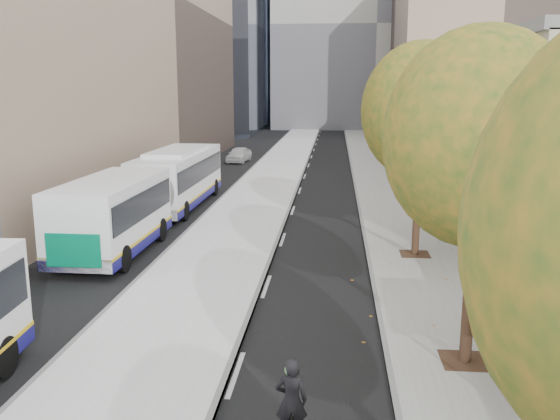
# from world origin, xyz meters

# --- Properties ---
(bus_platform) EXTENTS (4.25, 150.00, 0.15)m
(bus_platform) POSITION_xyz_m (-3.88, 35.00, 0.07)
(bus_platform) COLOR silver
(bus_platform) RESTS_ON ground
(sidewalk) EXTENTS (4.75, 150.00, 0.08)m
(sidewalk) POSITION_xyz_m (4.12, 35.00, 0.04)
(sidewalk) COLOR gray
(sidewalk) RESTS_ON ground
(building_tan) EXTENTS (18.00, 92.00, 8.00)m
(building_tan) POSITION_xyz_m (15.50, 64.00, 4.00)
(building_tan) COLOR tan
(building_tan) RESTS_ON ground
(building_far_block) EXTENTS (30.00, 18.00, 30.00)m
(building_far_block) POSITION_xyz_m (6.00, 96.00, 15.00)
(building_far_block) COLOR #A4A197
(building_far_block) RESTS_ON ground
(tree_c) EXTENTS (4.20, 4.20, 7.28)m
(tree_c) POSITION_xyz_m (3.60, 13.00, 5.25)
(tree_c) COLOR black
(tree_c) RESTS_ON sidewalk
(tree_d) EXTENTS (4.40, 4.40, 7.60)m
(tree_d) POSITION_xyz_m (3.60, 22.00, 5.47)
(tree_d) COLOR black
(tree_d) RESTS_ON sidewalk
(bus_far) EXTENTS (2.79, 17.61, 2.93)m
(bus_far) POSITION_xyz_m (-7.85, 26.54, 1.60)
(bus_far) COLOR white
(bus_far) RESTS_ON ground
(distant_car) EXTENTS (1.96, 3.95, 1.29)m
(distant_car) POSITION_xyz_m (-7.66, 49.60, 0.65)
(distant_car) COLOR #BEBEBE
(distant_car) RESTS_ON ground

